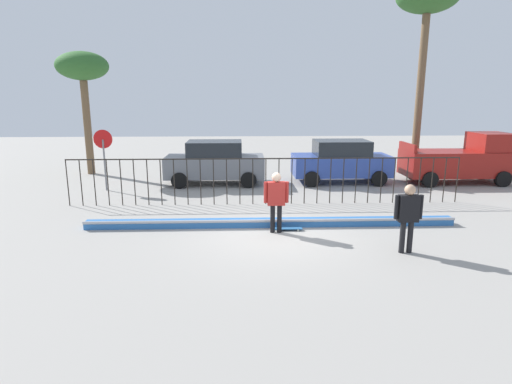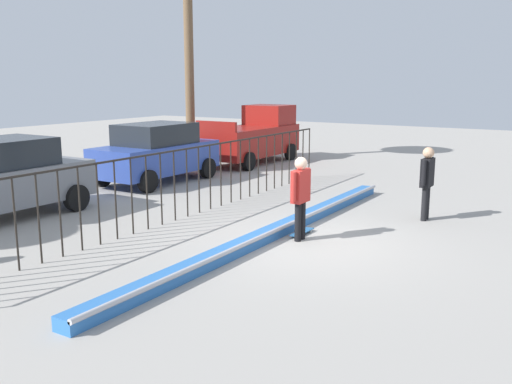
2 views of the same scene
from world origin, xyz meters
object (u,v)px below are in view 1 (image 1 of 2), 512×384
object	(u,v)px
parked_car_blue	(341,161)
skateboard	(288,228)
stop_sign	(104,152)
palm_tree_tall	(427,3)
pickup_truck	(462,160)
parked_car_gray	(215,162)
skateboarder	(276,197)
camera_operator	(408,212)
palm_tree_short	(83,70)

from	to	relation	value
parked_car_blue	skateboard	bearing A→B (deg)	-110.22
stop_sign	palm_tree_tall	bearing A→B (deg)	12.51
pickup_truck	stop_sign	bearing A→B (deg)	-171.91
skateboard	parked_car_blue	bearing A→B (deg)	57.31
pickup_truck	parked_car_gray	bearing A→B (deg)	-176.55
skateboarder	skateboard	world-z (taller)	skateboarder
camera_operator	palm_tree_tall	xyz separation A→B (m)	(4.59, 10.68, 6.97)
parked_car_blue	palm_tree_tall	world-z (taller)	palm_tree_tall
camera_operator	stop_sign	bearing A→B (deg)	-7.32
palm_tree_short	parked_car_gray	bearing A→B (deg)	-23.22
palm_tree_short	parked_car_blue	bearing A→B (deg)	-12.41
palm_tree_tall	palm_tree_short	size ratio (longest dim) A/B	1.54
stop_sign	parked_car_blue	bearing A→B (deg)	7.17
skateboard	parked_car_gray	bearing A→B (deg)	101.88
stop_sign	palm_tree_tall	size ratio (longest dim) A/B	0.27
camera_operator	palm_tree_short	xyz separation A→B (m)	(-11.59, 11.44, 3.99)
camera_operator	stop_sign	xyz separation A→B (m)	(-9.64, 7.52, 0.57)
parked_car_blue	stop_sign	world-z (taller)	stop_sign
pickup_truck	stop_sign	distance (m)	15.52
camera_operator	parked_car_gray	size ratio (longest dim) A/B	0.40
parked_car_gray	stop_sign	bearing A→B (deg)	-165.53
skateboarder	palm_tree_short	world-z (taller)	palm_tree_short
skateboarder	stop_sign	distance (m)	8.77
pickup_truck	skateboarder	bearing A→B (deg)	-138.33
stop_sign	palm_tree_short	size ratio (longest dim) A/B	0.42
parked_car_blue	palm_tree_short	xyz separation A→B (m)	(-12.03, 2.65, 4.06)
skateboard	stop_sign	bearing A→B (deg)	132.63
skateboard	palm_tree_tall	size ratio (longest dim) A/B	0.09
parked_car_gray	palm_tree_short	distance (m)	8.05
skateboarder	camera_operator	bearing A→B (deg)	5.07
skateboard	camera_operator	size ratio (longest dim) A/B	0.46
skateboarder	camera_operator	xyz separation A→B (m)	(3.09, -1.72, -0.00)
pickup_truck	palm_tree_short	distance (m)	18.12
skateboard	palm_tree_short	bearing A→B (deg)	124.67
parked_car_gray	stop_sign	world-z (taller)	stop_sign
stop_sign	skateboarder	bearing A→B (deg)	-41.50
pickup_truck	stop_sign	world-z (taller)	stop_sign
parked_car_gray	palm_tree_tall	bearing A→B (deg)	11.06
pickup_truck	palm_tree_short	bearing A→B (deg)	174.91
stop_sign	parked_car_gray	bearing A→B (deg)	14.84
camera_operator	parked_car_gray	xyz separation A→B (m)	(-5.20, 8.70, -0.07)
camera_operator	stop_sign	distance (m)	12.24
palm_tree_tall	pickup_truck	bearing A→B (deg)	-60.08
skateboard	palm_tree_tall	distance (m)	13.93
skateboarder	parked_car_blue	xyz separation A→B (m)	(3.53, 7.06, -0.07)
pickup_truck	palm_tree_tall	world-z (taller)	palm_tree_tall
stop_sign	palm_tree_short	world-z (taller)	palm_tree_short
pickup_truck	stop_sign	xyz separation A→B (m)	(-15.48, -0.98, 0.58)
parked_car_blue	palm_tree_short	size ratio (longest dim) A/B	0.73
skateboard	camera_operator	world-z (taller)	camera_operator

